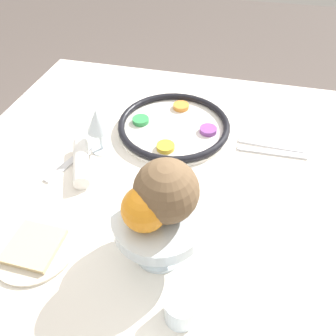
{
  "coord_description": "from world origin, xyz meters",
  "views": [
    {
      "loc": [
        0.54,
        0.19,
        1.33
      ],
      "look_at": [
        -0.03,
        0.05,
        0.77
      ],
      "focal_mm": 35.0,
      "sensor_mm": 36.0,
      "label": 1
    }
  ],
  "objects_px": {
    "coconut": "(166,191)",
    "bread_plate": "(35,247)",
    "seder_plate": "(174,126)",
    "fruit_stand": "(159,224)",
    "orange_fruit": "(145,209)",
    "wine_glass": "(97,122)",
    "napkin_roll": "(81,162)",
    "cup_mid": "(181,308)"
  },
  "relations": [
    {
      "from": "coconut",
      "to": "bread_plate",
      "type": "relative_size",
      "value": 0.69
    },
    {
      "from": "seder_plate",
      "to": "fruit_stand",
      "type": "bearing_deg",
      "value": 8.8
    },
    {
      "from": "orange_fruit",
      "to": "coconut",
      "type": "distance_m",
      "value": 0.05
    },
    {
      "from": "wine_glass",
      "to": "coconut",
      "type": "bearing_deg",
      "value": 43.37
    },
    {
      "from": "fruit_stand",
      "to": "orange_fruit",
      "type": "bearing_deg",
      "value": -38.15
    },
    {
      "from": "napkin_roll",
      "to": "cup_mid",
      "type": "bearing_deg",
      "value": 46.59
    },
    {
      "from": "orange_fruit",
      "to": "bread_plate",
      "type": "xyz_separation_m",
      "value": [
        0.04,
        -0.24,
        -0.15
      ]
    },
    {
      "from": "napkin_roll",
      "to": "cup_mid",
      "type": "xyz_separation_m",
      "value": [
        0.32,
        0.34,
        0.01
      ]
    },
    {
      "from": "bread_plate",
      "to": "cup_mid",
      "type": "xyz_separation_m",
      "value": [
        0.06,
        0.33,
        0.02
      ]
    },
    {
      "from": "seder_plate",
      "to": "fruit_stand",
      "type": "xyz_separation_m",
      "value": [
        0.42,
        0.06,
        0.08
      ]
    },
    {
      "from": "wine_glass",
      "to": "coconut",
      "type": "xyz_separation_m",
      "value": [
        0.27,
        0.25,
        0.08
      ]
    },
    {
      "from": "wine_glass",
      "to": "cup_mid",
      "type": "distance_m",
      "value": 0.51
    },
    {
      "from": "orange_fruit",
      "to": "cup_mid",
      "type": "bearing_deg",
      "value": 42.05
    },
    {
      "from": "orange_fruit",
      "to": "cup_mid",
      "type": "distance_m",
      "value": 0.19
    },
    {
      "from": "seder_plate",
      "to": "fruit_stand",
      "type": "relative_size",
      "value": 1.87
    },
    {
      "from": "napkin_roll",
      "to": "fruit_stand",
      "type": "bearing_deg",
      "value": 53.52
    },
    {
      "from": "wine_glass",
      "to": "fruit_stand",
      "type": "distance_m",
      "value": 0.37
    },
    {
      "from": "coconut",
      "to": "cup_mid",
      "type": "height_order",
      "value": "coconut"
    },
    {
      "from": "wine_glass",
      "to": "seder_plate",
      "type": "bearing_deg",
      "value": 128.05
    },
    {
      "from": "seder_plate",
      "to": "orange_fruit",
      "type": "distance_m",
      "value": 0.47
    },
    {
      "from": "napkin_roll",
      "to": "cup_mid",
      "type": "relative_size",
      "value": 2.67
    },
    {
      "from": "coconut",
      "to": "napkin_roll",
      "type": "relative_size",
      "value": 0.73
    },
    {
      "from": "fruit_stand",
      "to": "bread_plate",
      "type": "xyz_separation_m",
      "value": [
        0.06,
        -0.26,
        -0.09
      ]
    },
    {
      "from": "fruit_stand",
      "to": "napkin_roll",
      "type": "relative_size",
      "value": 1.1
    },
    {
      "from": "fruit_stand",
      "to": "napkin_roll",
      "type": "height_order",
      "value": "fruit_stand"
    },
    {
      "from": "orange_fruit",
      "to": "coconut",
      "type": "xyz_separation_m",
      "value": [
        -0.03,
        0.03,
        0.02
      ]
    },
    {
      "from": "coconut",
      "to": "cup_mid",
      "type": "relative_size",
      "value": 1.95
    },
    {
      "from": "wine_glass",
      "to": "fruit_stand",
      "type": "height_order",
      "value": "wine_glass"
    },
    {
      "from": "seder_plate",
      "to": "bread_plate",
      "type": "xyz_separation_m",
      "value": [
        0.48,
        -0.19,
        -0.01
      ]
    },
    {
      "from": "cup_mid",
      "to": "napkin_roll",
      "type": "bearing_deg",
      "value": -133.41
    },
    {
      "from": "seder_plate",
      "to": "cup_mid",
      "type": "bearing_deg",
      "value": 14.12
    },
    {
      "from": "bread_plate",
      "to": "napkin_roll",
      "type": "bearing_deg",
      "value": -178.31
    },
    {
      "from": "wine_glass",
      "to": "napkin_roll",
      "type": "height_order",
      "value": "wine_glass"
    },
    {
      "from": "wine_glass",
      "to": "orange_fruit",
      "type": "bearing_deg",
      "value": 36.44
    },
    {
      "from": "bread_plate",
      "to": "cup_mid",
      "type": "distance_m",
      "value": 0.33
    },
    {
      "from": "orange_fruit",
      "to": "bread_plate",
      "type": "distance_m",
      "value": 0.29
    },
    {
      "from": "wine_glass",
      "to": "bread_plate",
      "type": "distance_m",
      "value": 0.35
    },
    {
      "from": "orange_fruit",
      "to": "napkin_roll",
      "type": "xyz_separation_m",
      "value": [
        -0.22,
        -0.25,
        -0.14
      ]
    },
    {
      "from": "fruit_stand",
      "to": "orange_fruit",
      "type": "height_order",
      "value": "orange_fruit"
    },
    {
      "from": "seder_plate",
      "to": "orange_fruit",
      "type": "xyz_separation_m",
      "value": [
        0.44,
        0.05,
        0.15
      ]
    },
    {
      "from": "orange_fruit",
      "to": "coconut",
      "type": "height_order",
      "value": "coconut"
    },
    {
      "from": "coconut",
      "to": "cup_mid",
      "type": "bearing_deg",
      "value": 23.9
    }
  ]
}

